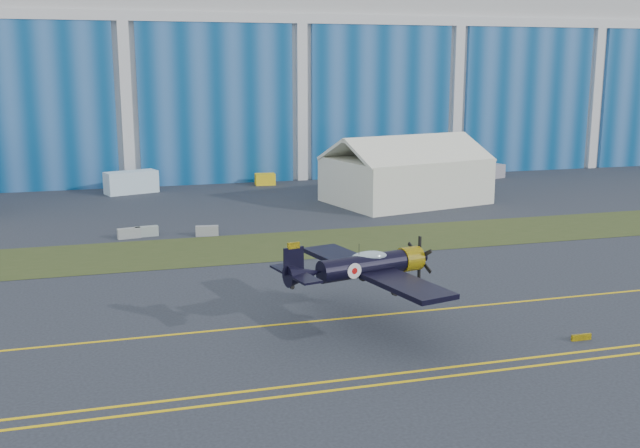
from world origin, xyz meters
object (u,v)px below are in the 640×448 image
object	(u,v)px
warbird	(363,266)
shipping_container	(131,182)
tent	(406,169)
tug	(265,179)

from	to	relation	value
warbird	shipping_container	size ratio (longest dim) A/B	2.46
tent	tug	bearing A→B (deg)	114.34
warbird	tent	distance (m)	41.05
shipping_container	tent	bearing A→B (deg)	-44.86
warbird	tug	size ratio (longest dim) A/B	5.95
shipping_container	tug	xyz separation A→B (m)	(16.48, 1.80, -0.58)
tent	tug	distance (m)	20.56
tug	warbird	bearing A→B (deg)	-92.34
tent	warbird	bearing A→B (deg)	-128.87
shipping_container	warbird	bearing A→B (deg)	-96.24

